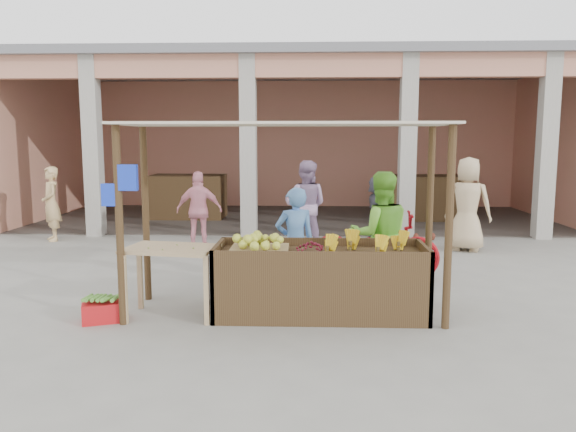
{
  "coord_description": "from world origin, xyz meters",
  "views": [
    {
      "loc": [
        0.36,
        -6.82,
        2.19
      ],
      "look_at": [
        0.05,
        1.2,
        1.08
      ],
      "focal_mm": 35.0,
      "sensor_mm": 36.0,
      "label": 1
    }
  ],
  "objects_px": {
    "fruit_stall": "(320,284)",
    "motorcycle": "(375,244)",
    "vendor_green": "(380,232)",
    "side_table": "(171,258)",
    "vendor_blue": "(295,239)",
    "red_crate": "(102,311)"
  },
  "relations": [
    {
      "from": "fruit_stall",
      "to": "vendor_blue",
      "type": "xyz_separation_m",
      "value": [
        -0.34,
        0.82,
        0.42
      ]
    },
    {
      "from": "fruit_stall",
      "to": "red_crate",
      "type": "distance_m",
      "value": 2.68
    },
    {
      "from": "vendor_blue",
      "to": "vendor_green",
      "type": "height_order",
      "value": "vendor_green"
    },
    {
      "from": "side_table",
      "to": "vendor_blue",
      "type": "relative_size",
      "value": 0.72
    },
    {
      "from": "fruit_stall",
      "to": "motorcycle",
      "type": "relative_size",
      "value": 1.23
    },
    {
      "from": "side_table",
      "to": "vendor_green",
      "type": "height_order",
      "value": "vendor_green"
    },
    {
      "from": "motorcycle",
      "to": "side_table",
      "type": "bearing_deg",
      "value": 131.03
    },
    {
      "from": "motorcycle",
      "to": "vendor_blue",
      "type": "bearing_deg",
      "value": 135.98
    },
    {
      "from": "red_crate",
      "to": "motorcycle",
      "type": "bearing_deg",
      "value": 12.51
    },
    {
      "from": "side_table",
      "to": "fruit_stall",
      "type": "bearing_deg",
      "value": 13.34
    },
    {
      "from": "fruit_stall",
      "to": "red_crate",
      "type": "height_order",
      "value": "fruit_stall"
    },
    {
      "from": "side_table",
      "to": "motorcycle",
      "type": "xyz_separation_m",
      "value": [
        2.73,
        2.04,
        -0.18
      ]
    },
    {
      "from": "vendor_green",
      "to": "motorcycle",
      "type": "relative_size",
      "value": 0.88
    },
    {
      "from": "side_table",
      "to": "vendor_blue",
      "type": "xyz_separation_m",
      "value": [
        1.5,
        0.94,
        0.09
      ]
    },
    {
      "from": "side_table",
      "to": "motorcycle",
      "type": "height_order",
      "value": "motorcycle"
    },
    {
      "from": "red_crate",
      "to": "motorcycle",
      "type": "height_order",
      "value": "motorcycle"
    },
    {
      "from": "red_crate",
      "to": "vendor_green",
      "type": "xyz_separation_m",
      "value": [
        3.47,
        1.17,
        0.8
      ]
    },
    {
      "from": "fruit_stall",
      "to": "side_table",
      "type": "distance_m",
      "value": 1.87
    },
    {
      "from": "fruit_stall",
      "to": "motorcycle",
      "type": "distance_m",
      "value": 2.12
    },
    {
      "from": "fruit_stall",
      "to": "vendor_blue",
      "type": "bearing_deg",
      "value": 112.45
    },
    {
      "from": "fruit_stall",
      "to": "motorcycle",
      "type": "height_order",
      "value": "motorcycle"
    },
    {
      "from": "side_table",
      "to": "motorcycle",
      "type": "relative_size",
      "value": 0.56
    }
  ]
}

